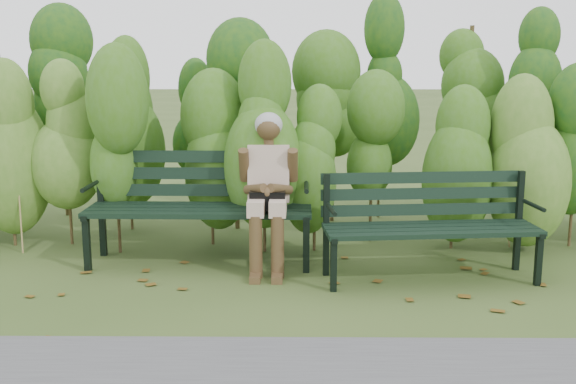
{
  "coord_description": "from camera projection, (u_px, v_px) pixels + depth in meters",
  "views": [
    {
      "loc": [
        0.05,
        -5.16,
        1.82
      ],
      "look_at": [
        0.0,
        0.35,
        0.75
      ],
      "focal_mm": 42.0,
      "sensor_mm": 36.0,
      "label": 1
    }
  ],
  "objects": [
    {
      "name": "ground",
      "position": [
        288.0,
        292.0,
        5.41
      ],
      "size": [
        80.0,
        80.0,
        0.0
      ],
      "primitive_type": "plane",
      "color": "#364C1E"
    },
    {
      "name": "hedge_band",
      "position": [
        289.0,
        116.0,
        7.0
      ],
      "size": [
        11.04,
        1.67,
        2.42
      ],
      "color": "#47381E",
      "rests_on": "ground"
    },
    {
      "name": "leaf_litter",
      "position": [
        283.0,
        289.0,
        5.46
      ],
      "size": [
        5.98,
        2.04,
        0.01
      ],
      "color": "brown",
      "rests_on": "ground"
    },
    {
      "name": "bench_left",
      "position": [
        201.0,
        198.0,
        6.16
      ],
      "size": [
        2.03,
        0.68,
        1.01
      ],
      "color": "black",
      "rests_on": "ground"
    },
    {
      "name": "bench_right",
      "position": [
        428.0,
        217.0,
        5.69
      ],
      "size": [
        1.83,
        0.75,
        0.89
      ],
      "color": "black",
      "rests_on": "ground"
    },
    {
      "name": "seated_woman",
      "position": [
        268.0,
        181.0,
        5.91
      ],
      "size": [
        0.53,
        0.77,
        1.38
      ],
      "color": "beige",
      "rests_on": "ground"
    }
  ]
}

